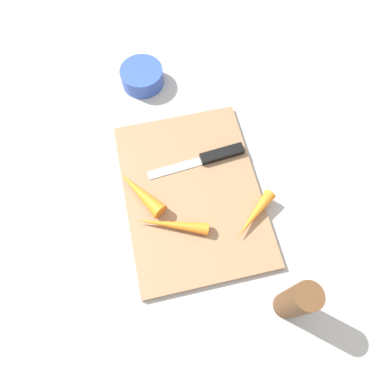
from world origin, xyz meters
The scene contains 8 objects.
ground_plane centered at (0.00, 0.00, 0.00)m, with size 1.40×1.40×0.00m, color #ADA8A0.
cutting_board centered at (0.00, 0.00, 0.01)m, with size 0.36×0.26×0.01m, color #99704C.
knife centered at (-0.07, 0.06, 0.02)m, with size 0.04×0.20×0.01m.
carrot_longest centered at (0.06, -0.05, 0.02)m, with size 0.02×0.02×0.14m, color orange.
carrot_medium centered at (-0.01, -0.10, 0.03)m, with size 0.03×0.03×0.12m, color orange.
carrot_shortest centered at (0.08, 0.10, 0.02)m, with size 0.02×0.02×0.11m, color orange.
small_bowl centered at (-0.30, -0.05, 0.02)m, with size 0.09×0.09×0.04m, color #3351B2.
pepper_grinder centered at (0.24, 0.11, 0.07)m, with size 0.04×0.04×0.14m, color brown.
Camera 1 is at (0.27, -0.06, 0.64)m, focal length 32.81 mm.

